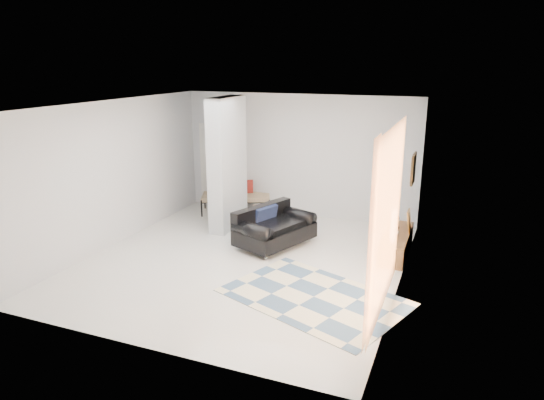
% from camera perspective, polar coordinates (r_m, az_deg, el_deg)
% --- Properties ---
extents(floor, '(6.00, 6.00, 0.00)m').
position_cam_1_polar(floor, '(8.90, -3.32, -7.13)').
color(floor, white).
rests_on(floor, ground).
extents(ceiling, '(6.00, 6.00, 0.00)m').
position_cam_1_polar(ceiling, '(8.22, -3.63, 11.13)').
color(ceiling, white).
rests_on(ceiling, wall_back).
extents(wall_back, '(6.00, 0.00, 6.00)m').
position_cam_1_polar(wall_back, '(11.18, 3.05, 5.19)').
color(wall_back, silver).
rests_on(wall_back, ground).
extents(wall_front, '(6.00, 0.00, 6.00)m').
position_cam_1_polar(wall_front, '(6.00, -15.68, -5.08)').
color(wall_front, silver).
rests_on(wall_front, ground).
extents(wall_left, '(0.00, 6.00, 6.00)m').
position_cam_1_polar(wall_left, '(9.91, -18.07, 3.01)').
color(wall_left, silver).
rests_on(wall_left, ground).
extents(wall_right, '(0.00, 6.00, 6.00)m').
position_cam_1_polar(wall_right, '(7.74, 15.34, -0.29)').
color(wall_right, silver).
rests_on(wall_right, ground).
extents(partition_column, '(0.35, 1.20, 2.80)m').
position_cam_1_polar(partition_column, '(10.32, -5.27, 4.24)').
color(partition_column, silver).
rests_on(partition_column, floor).
extents(hallway_door, '(0.85, 0.06, 2.04)m').
position_cam_1_polar(hallway_door, '(12.03, -6.58, 4.05)').
color(hallway_door, silver).
rests_on(hallway_door, floor).
extents(curtain, '(0.00, 2.55, 2.55)m').
position_cam_1_polar(curtain, '(6.64, 13.51, -2.41)').
color(curtain, '#FF9143').
rests_on(curtain, wall_right).
extents(wall_art, '(0.04, 0.45, 0.55)m').
position_cam_1_polar(wall_art, '(9.01, 16.30, 3.56)').
color(wall_art, '#36220E').
rests_on(wall_art, wall_right).
extents(media_console, '(0.45, 1.60, 0.80)m').
position_cam_1_polar(media_console, '(9.44, 14.42, -4.91)').
color(media_console, brown).
rests_on(media_console, floor).
extents(loveseat, '(1.40, 1.76, 0.76)m').
position_cam_1_polar(loveseat, '(9.50, 0.08, -3.29)').
color(loveseat, silver).
rests_on(loveseat, floor).
extents(daybed, '(1.74, 1.24, 0.77)m').
position_cam_1_polar(daybed, '(11.58, -4.38, 0.59)').
color(daybed, black).
rests_on(daybed, floor).
extents(area_rug, '(3.11, 2.59, 0.01)m').
position_cam_1_polar(area_rug, '(7.62, 4.95, -11.30)').
color(area_rug, beige).
rests_on(area_rug, floor).
extents(cylinder_lamp, '(0.11, 0.11, 0.58)m').
position_cam_1_polar(cylinder_lamp, '(8.86, 14.12, -2.93)').
color(cylinder_lamp, white).
rests_on(cylinder_lamp, media_console).
extents(bronze_figurine, '(0.13, 0.13, 0.23)m').
position_cam_1_polar(bronze_figurine, '(9.63, 14.49, -2.52)').
color(bronze_figurine, '#342417').
rests_on(bronze_figurine, media_console).
extents(vase, '(0.21, 0.21, 0.19)m').
position_cam_1_polar(vase, '(9.19, 14.09, -3.53)').
color(vase, white).
rests_on(vase, media_console).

